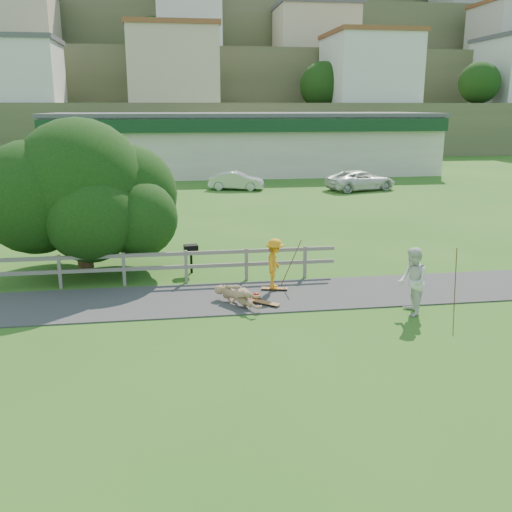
% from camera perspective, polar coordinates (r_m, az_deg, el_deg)
% --- Properties ---
extents(ground, '(260.00, 260.00, 0.00)m').
position_cam_1_polar(ground, '(16.06, 0.62, -5.86)').
color(ground, '#2B601B').
rests_on(ground, ground).
extents(path, '(34.00, 3.00, 0.04)m').
position_cam_1_polar(path, '(17.45, -0.17, -4.08)').
color(path, '#323234').
rests_on(path, ground).
extents(fence, '(15.05, 0.10, 1.10)m').
position_cam_1_polar(fence, '(18.92, -14.96, -0.86)').
color(fence, '#656159').
rests_on(fence, ground).
extents(strip_mall, '(32.50, 10.75, 5.10)m').
position_cam_1_polar(strip_mall, '(50.28, -1.25, 11.25)').
color(strip_mall, beige).
rests_on(strip_mall, ground).
extents(hillside, '(220.00, 67.00, 47.50)m').
position_cam_1_polar(hillside, '(106.53, -7.68, 19.36)').
color(hillside, '#4A5834').
rests_on(hillside, ground).
extents(skater_rider, '(0.88, 1.16, 1.59)m').
position_cam_1_polar(skater_rider, '(17.80, 1.88, -1.09)').
color(skater_rider, orange).
rests_on(skater_rider, ground).
extents(skater_fallen, '(1.68, 1.37, 0.64)m').
position_cam_1_polar(skater_fallen, '(16.62, -1.84, -3.97)').
color(skater_fallen, tan).
rests_on(skater_fallen, ground).
extents(spectator_a, '(0.85, 1.03, 1.91)m').
position_cam_1_polar(spectator_a, '(16.36, 15.37, -2.48)').
color(spectator_a, silver).
rests_on(spectator_a, ground).
extents(car_silver, '(3.99, 2.28, 1.24)m').
position_cam_1_polar(car_silver, '(39.97, -1.99, 7.52)').
color(car_silver, '#B6B7BE').
rests_on(car_silver, ground).
extents(car_white, '(5.29, 3.43, 1.36)m').
position_cam_1_polar(car_white, '(40.42, 10.44, 7.45)').
color(car_white, white).
rests_on(car_white, ground).
extents(tree, '(7.27, 7.27, 4.01)m').
position_cam_1_polar(tree, '(20.62, -17.00, 3.92)').
color(tree, black).
rests_on(tree, ground).
extents(bbq, '(0.51, 0.41, 1.01)m').
position_cam_1_polar(bbq, '(19.96, -6.49, -0.30)').
color(bbq, black).
rests_on(bbq, ground).
extents(longboard_rider, '(0.85, 0.38, 0.09)m').
position_cam_1_polar(longboard_rider, '(18.02, 1.86, -3.39)').
color(longboard_rider, '#946130').
rests_on(longboard_rider, ground).
extents(longboard_fallen, '(0.83, 0.74, 0.10)m').
position_cam_1_polar(longboard_fallen, '(16.72, 0.94, -4.83)').
color(longboard_fallen, '#946130').
rests_on(longboard_fallen, ground).
extents(helmet, '(0.26, 0.26, 0.26)m').
position_cam_1_polar(helmet, '(17.09, 0.03, -4.11)').
color(helmet, '#AB1205').
rests_on(helmet, ground).
extents(pole_rider, '(0.03, 0.03, 1.67)m').
position_cam_1_polar(pole_rider, '(18.28, 3.51, -0.56)').
color(pole_rider, brown).
rests_on(pole_rider, ground).
extents(pole_spec_left, '(0.03, 0.03, 1.86)m').
position_cam_1_polar(pole_spec_left, '(16.97, 19.31, -2.28)').
color(pole_spec_left, brown).
rests_on(pole_spec_left, ground).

